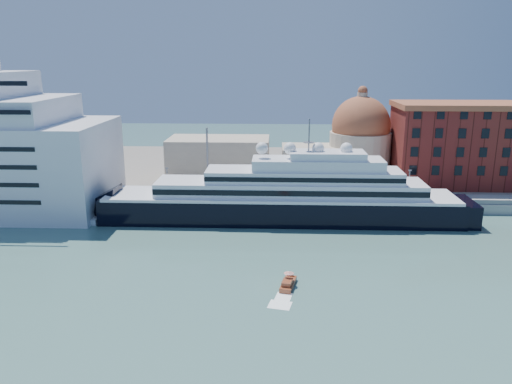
{
  "coord_description": "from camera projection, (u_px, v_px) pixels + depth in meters",
  "views": [
    {
      "loc": [
        -2.7,
        -89.44,
        37.23
      ],
      "look_at": [
        -7.17,
        18.0,
        8.19
      ],
      "focal_mm": 35.0,
      "sensor_mm": 36.0,
      "label": 1
    }
  ],
  "objects": [
    {
      "name": "warehouse",
      "position": [
        471.0,
        144.0,
        140.35
      ],
      "size": [
        43.0,
        19.0,
        23.25
      ],
      "color": "maroon",
      "rests_on": "land"
    },
    {
      "name": "quay",
      "position": [
        286.0,
        202.0,
        128.34
      ],
      "size": [
        180.0,
        10.0,
        2.5
      ],
      "primitive_type": "cube",
      "color": "gray",
      "rests_on": "ground"
    },
    {
      "name": "superyacht",
      "position": [
        269.0,
        200.0,
        116.96
      ],
      "size": [
        93.79,
        13.0,
        28.03
      ],
      "color": "black",
      "rests_on": "ground"
    },
    {
      "name": "lamp_posts",
      "position": [
        236.0,
        171.0,
        124.94
      ],
      "size": [
        120.8,
        2.4,
        18.0
      ],
      "color": "slate",
      "rests_on": "quay"
    },
    {
      "name": "ground",
      "position": [
        289.0,
        258.0,
        95.87
      ],
      "size": [
        400.0,
        400.0,
        0.0
      ],
      "primitive_type": "plane",
      "color": "#3C685E",
      "rests_on": "ground"
    },
    {
      "name": "service_barge",
      "position": [
        77.0,
        219.0,
        116.42
      ],
      "size": [
        11.96,
        5.12,
        2.61
      ],
      "rotation": [
        0.0,
        0.0,
        -0.11
      ],
      "color": "white",
      "rests_on": "ground"
    },
    {
      "name": "quay_fence",
      "position": [
        287.0,
        200.0,
        123.52
      ],
      "size": [
        180.0,
        0.1,
        1.2
      ],
      "primitive_type": "cube",
      "color": "slate",
      "rests_on": "quay"
    },
    {
      "name": "church",
      "position": [
        307.0,
        149.0,
        148.44
      ],
      "size": [
        66.0,
        18.0,
        25.5
      ],
      "color": "beige",
      "rests_on": "land"
    },
    {
      "name": "water_taxi",
      "position": [
        288.0,
        283.0,
        83.53
      ],
      "size": [
        3.1,
        6.05,
        2.74
      ],
      "rotation": [
        0.0,
        0.0,
        -0.21
      ],
      "color": "maroon",
      "rests_on": "ground"
    },
    {
      "name": "land",
      "position": [
        284.0,
        169.0,
        167.95
      ],
      "size": [
        260.0,
        72.0,
        2.0
      ],
      "primitive_type": "cube",
      "color": "slate",
      "rests_on": "ground"
    }
  ]
}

